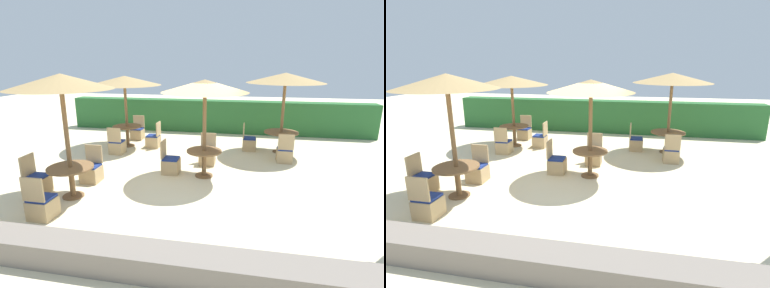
{
  "view_description": "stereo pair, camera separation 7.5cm",
  "coord_description": "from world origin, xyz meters",
  "views": [
    {
      "loc": [
        1.44,
        -6.91,
        3.02
      ],
      "look_at": [
        0.0,
        0.6,
        0.9
      ],
      "focal_mm": 28.0,
      "sensor_mm": 36.0,
      "label": 1
    },
    {
      "loc": [
        1.51,
        -6.9,
        3.02
      ],
      "look_at": [
        0.0,
        0.6,
        0.9
      ],
      "focal_mm": 28.0,
      "sensor_mm": 36.0,
      "label": 2
    }
  ],
  "objects": [
    {
      "name": "round_table_back_right",
      "position": [
        2.55,
        3.34,
        0.58
      ],
      "size": [
        1.13,
        1.13,
        0.72
      ],
      "color": "brown",
      "rests_on": "ground_plane"
    },
    {
      "name": "ground_plane",
      "position": [
        0.0,
        0.0,
        0.0
      ],
      "size": [
        40.0,
        40.0,
        0.0
      ],
      "primitive_type": "plane",
      "color": "beige"
    },
    {
      "name": "stone_border",
      "position": [
        0.0,
        -3.35,
        0.21
      ],
      "size": [
        10.0,
        0.56,
        0.41
      ],
      "primitive_type": "cube",
      "color": "slate",
      "rests_on": "ground_plane"
    },
    {
      "name": "parasol_back_left",
      "position": [
        -2.88,
        3.09,
        2.36
      ],
      "size": [
        2.57,
        2.57,
        2.53
      ],
      "color": "brown",
      "rests_on": "ground_plane"
    },
    {
      "name": "parasol_back_right",
      "position": [
        2.55,
        3.34,
        2.49
      ],
      "size": [
        2.52,
        2.52,
        2.66
      ],
      "color": "brown",
      "rests_on": "ground_plane"
    },
    {
      "name": "hedge_row",
      "position": [
        0.0,
        6.03,
        0.69
      ],
      "size": [
        13.0,
        0.7,
        1.38
      ],
      "primitive_type": "cube",
      "color": "#28602D",
      "rests_on": "ground_plane"
    },
    {
      "name": "round_table_back_left",
      "position": [
        -2.88,
        3.09,
        0.59
      ],
      "size": [
        1.04,
        1.04,
        0.75
      ],
      "color": "brown",
      "rests_on": "ground_plane"
    },
    {
      "name": "round_table_center",
      "position": [
        0.32,
        0.65,
        0.55
      ],
      "size": [
        0.94,
        0.94,
        0.73
      ],
      "color": "brown",
      "rests_on": "ground_plane"
    },
    {
      "name": "patio_chair_front_left_west",
      "position": [
        -3.37,
        -1.18,
        0.26
      ],
      "size": [
        0.46,
        0.46,
        0.93
      ],
      "rotation": [
        0.0,
        0.0,
        -1.57
      ],
      "color": "tan",
      "rests_on": "ground_plane"
    },
    {
      "name": "patio_chair_back_left_east",
      "position": [
        -1.9,
        3.12,
        0.26
      ],
      "size": [
        0.46,
        0.46,
        0.93
      ],
      "rotation": [
        0.0,
        0.0,
        1.57
      ],
      "color": "tan",
      "rests_on": "ground_plane"
    },
    {
      "name": "round_table_front_left",
      "position": [
        -2.45,
        -1.19,
        0.56
      ],
      "size": [
        1.02,
        1.02,
        0.73
      ],
      "color": "brown",
      "rests_on": "ground_plane"
    },
    {
      "name": "patio_chair_back_left_south",
      "position": [
        -2.87,
        2.14,
        0.26
      ],
      "size": [
        0.46,
        0.46,
        0.93
      ],
      "color": "tan",
      "rests_on": "ground_plane"
    },
    {
      "name": "patio_chair_front_left_north",
      "position": [
        -2.48,
        -0.27,
        0.26
      ],
      "size": [
        0.46,
        0.46,
        0.93
      ],
      "rotation": [
        0.0,
        0.0,
        3.14
      ],
      "color": "tan",
      "rests_on": "ground_plane"
    },
    {
      "name": "parasol_front_left",
      "position": [
        -2.45,
        -1.19,
        2.6
      ],
      "size": [
        2.21,
        2.21,
        2.78
      ],
      "color": "brown",
      "rests_on": "ground_plane"
    },
    {
      "name": "patio_chair_back_right_south",
      "position": [
        2.58,
        2.27,
        0.26
      ],
      "size": [
        0.46,
        0.46,
        0.93
      ],
      "color": "tan",
      "rests_on": "ground_plane"
    },
    {
      "name": "patio_chair_back_right_west",
      "position": [
        1.49,
        3.4,
        0.26
      ],
      "size": [
        0.46,
        0.46,
        0.93
      ],
      "rotation": [
        0.0,
        0.0,
        -1.57
      ],
      "color": "tan",
      "rests_on": "ground_plane"
    },
    {
      "name": "parasol_center",
      "position": [
        0.32,
        0.65,
        2.4
      ],
      "size": [
        2.24,
        2.24,
        2.58
      ],
      "color": "brown",
      "rests_on": "ground_plane"
    },
    {
      "name": "patio_chair_center_north",
      "position": [
        0.28,
        1.62,
        0.26
      ],
      "size": [
        0.46,
        0.46,
        0.93
      ],
      "rotation": [
        0.0,
        0.0,
        3.14
      ],
      "color": "tan",
      "rests_on": "ground_plane"
    },
    {
      "name": "patio_chair_front_left_south",
      "position": [
        -2.49,
        -2.2,
        0.26
      ],
      "size": [
        0.46,
        0.46,
        0.93
      ],
      "color": "tan",
      "rests_on": "ground_plane"
    },
    {
      "name": "patio_chair_back_left_north",
      "position": [
        -2.89,
        4.1,
        0.26
      ],
      "size": [
        0.46,
        0.46,
        0.93
      ],
      "rotation": [
        0.0,
        0.0,
        3.14
      ],
      "color": "tan",
      "rests_on": "ground_plane"
    },
    {
      "name": "patio_chair_center_west",
      "position": [
        -0.63,
        0.7,
        0.26
      ],
      "size": [
        0.46,
        0.46,
        0.93
      ],
      "rotation": [
        0.0,
        0.0,
        -1.57
      ],
      "color": "tan",
      "rests_on": "ground_plane"
    }
  ]
}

